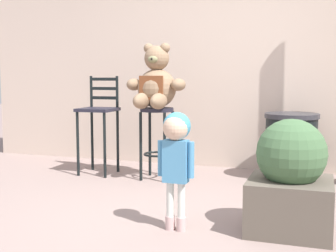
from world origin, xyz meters
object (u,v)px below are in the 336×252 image
at_px(trash_bin, 291,147).
at_px(child_walking, 176,145).
at_px(bar_stool_with_teddy, 157,129).
at_px(teddy_bear, 156,84).
at_px(bar_chair_empty, 99,116).
at_px(planter_with_shrub, 291,180).

bearing_deg(trash_bin, child_walking, -109.50).
bearing_deg(bar_stool_with_teddy, trash_bin, 16.53).
distance_m(teddy_bear, bar_chair_empty, 0.82).
height_order(teddy_bear, planter_with_shrub, teddy_bear).
height_order(child_walking, trash_bin, child_walking).
distance_m(trash_bin, planter_with_shrub, 1.69).
bearing_deg(bar_chair_empty, trash_bin, 9.64).
relative_size(teddy_bear, trash_bin, 0.95).
height_order(bar_stool_with_teddy, bar_chair_empty, bar_chair_empty).
bearing_deg(planter_with_shrub, bar_chair_empty, 149.20).
xyz_separation_m(teddy_bear, bar_chair_empty, (-0.73, 0.09, -0.37)).
height_order(trash_bin, planter_with_shrub, planter_with_shrub).
height_order(teddy_bear, bar_chair_empty, teddy_bear).
bearing_deg(bar_stool_with_teddy, planter_with_shrub, -40.43).
xyz_separation_m(trash_bin, bar_chair_empty, (-2.12, -0.36, 0.30)).
bearing_deg(planter_with_shrub, trash_bin, 93.62).
bearing_deg(teddy_bear, planter_with_shrub, -39.70).
distance_m(child_walking, trash_bin, 2.06).
bearing_deg(trash_bin, planter_with_shrub, -86.38).
bearing_deg(planter_with_shrub, bar_stool_with_teddy, 139.57).
height_order(teddy_bear, trash_bin, teddy_bear).
relative_size(child_walking, planter_with_shrub, 1.05).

